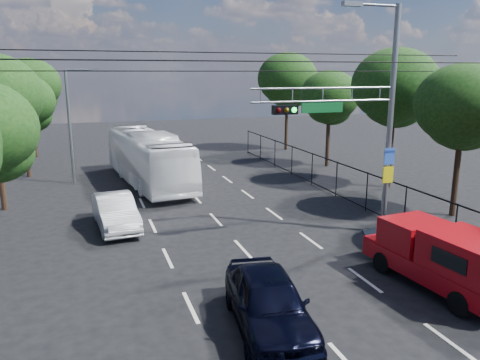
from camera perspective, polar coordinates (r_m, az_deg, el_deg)
name	(u,v)px	position (r m, az deg, el deg)	size (l,w,h in m)	color
lane_markings	(205,208)	(24.24, -4.23, -3.44)	(6.12, 38.00, 0.01)	beige
signal_mast	(366,113)	(19.89, 15.08, 7.92)	(6.43, 0.39, 9.50)	slate
streetlight_left	(72,121)	(30.71, -19.78, 6.81)	(2.09, 0.22, 7.08)	slate
utility_wires	(236,62)	(18.29, -0.50, 14.20)	(22.00, 5.04, 0.74)	black
fence_right	(354,186)	(25.27, 13.74, -0.69)	(0.06, 34.03, 2.00)	black
tree_right_b	(463,112)	(24.42, 25.52, 7.53)	(4.50, 4.50, 7.31)	black
tree_right_c	(395,92)	(29.36, 18.37, 10.17)	(5.10, 5.10, 8.29)	black
tree_right_d	(330,100)	(35.07, 10.86, 9.51)	(4.32, 4.32, 7.02)	black
tree_right_e	(287,83)	(42.27, 5.80, 11.70)	(5.28, 5.28, 8.58)	black
tree_left_d	(22,106)	(33.87, -25.00, 8.19)	(4.20, 4.20, 6.83)	black
tree_left_e	(30,89)	(41.80, -24.22, 10.07)	(4.92, 4.92, 7.99)	black
red_pickup	(443,256)	(16.53, 23.55, -8.51)	(2.50, 5.68, 2.06)	black
navy_hatchback	(269,302)	(13.04, 3.52, -14.63)	(1.91, 4.75, 1.62)	black
white_bus	(148,158)	(29.86, -11.16, 2.68)	(2.74, 11.70, 3.26)	white
white_van	(115,212)	(21.75, -14.95, -3.75)	(1.59, 4.56, 1.50)	silver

